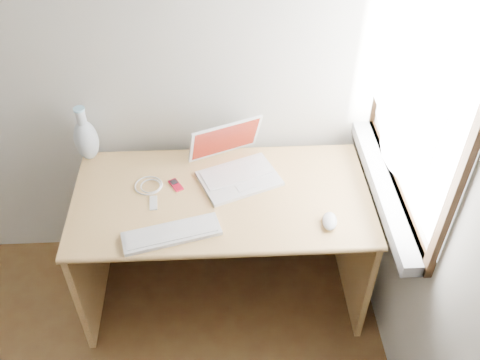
{
  "coord_description": "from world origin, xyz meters",
  "views": [
    {
      "loc": [
        0.96,
        -0.41,
        2.41
      ],
      "look_at": [
        1.05,
        1.35,
        0.81
      ],
      "focal_mm": 40.0,
      "sensor_mm": 36.0,
      "label": 1
    }
  ],
  "objects_px": {
    "desk": "(222,214)",
    "vase": "(86,139)",
    "laptop": "(239,165)",
    "external_keyboard": "(172,234)"
  },
  "relations": [
    {
      "from": "laptop",
      "to": "external_keyboard",
      "type": "bearing_deg",
      "value": -150.15
    },
    {
      "from": "external_keyboard",
      "to": "vase",
      "type": "xyz_separation_m",
      "value": [
        -0.42,
        0.54,
        0.11
      ]
    },
    {
      "from": "external_keyboard",
      "to": "laptop",
      "type": "bearing_deg",
      "value": 37.2
    },
    {
      "from": "vase",
      "to": "desk",
      "type": "bearing_deg",
      "value": -19.0
    },
    {
      "from": "vase",
      "to": "laptop",
      "type": "bearing_deg",
      "value": -11.95
    },
    {
      "from": "desk",
      "to": "vase",
      "type": "relative_size",
      "value": 4.64
    },
    {
      "from": "desk",
      "to": "laptop",
      "type": "distance_m",
      "value": 0.28
    },
    {
      "from": "desk",
      "to": "external_keyboard",
      "type": "height_order",
      "value": "external_keyboard"
    },
    {
      "from": "laptop",
      "to": "vase",
      "type": "height_order",
      "value": "vase"
    },
    {
      "from": "external_keyboard",
      "to": "vase",
      "type": "relative_size",
      "value": 1.47
    }
  ]
}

